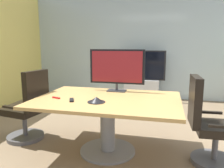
{
  "coord_description": "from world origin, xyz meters",
  "views": [
    {
      "loc": [
        0.63,
        -2.97,
        1.47
      ],
      "look_at": [
        -0.12,
        0.07,
        0.91
      ],
      "focal_mm": 35.75,
      "sensor_mm": 36.0,
      "label": 1
    }
  ],
  "objects_px": {
    "office_chair_left": "(29,111)",
    "conference_phone": "(96,100)",
    "conference_table": "(108,111)",
    "wall_display_unit": "(142,84)",
    "remote_control": "(72,100)",
    "tv_monitor": "(117,68)",
    "office_chair_right": "(208,128)"
  },
  "relations": [
    {
      "from": "office_chair_right",
      "to": "remote_control",
      "type": "distance_m",
      "value": 1.73
    },
    {
      "from": "conference_phone",
      "to": "office_chair_left",
      "type": "bearing_deg",
      "value": 164.75
    },
    {
      "from": "office_chair_left",
      "to": "conference_phone",
      "type": "relative_size",
      "value": 4.95
    },
    {
      "from": "conference_table",
      "to": "remote_control",
      "type": "height_order",
      "value": "remote_control"
    },
    {
      "from": "conference_table",
      "to": "wall_display_unit",
      "type": "relative_size",
      "value": 1.45
    },
    {
      "from": "conference_table",
      "to": "office_chair_right",
      "type": "height_order",
      "value": "office_chair_right"
    },
    {
      "from": "wall_display_unit",
      "to": "remote_control",
      "type": "distance_m",
      "value": 3.33
    },
    {
      "from": "office_chair_left",
      "to": "office_chair_right",
      "type": "bearing_deg",
      "value": 97.54
    },
    {
      "from": "office_chair_right",
      "to": "conference_phone",
      "type": "distance_m",
      "value": 1.42
    },
    {
      "from": "conference_phone",
      "to": "tv_monitor",
      "type": "bearing_deg",
      "value": 82.27
    },
    {
      "from": "office_chair_right",
      "to": "tv_monitor",
      "type": "bearing_deg",
      "value": 66.51
    },
    {
      "from": "wall_display_unit",
      "to": "remote_control",
      "type": "relative_size",
      "value": 7.71
    },
    {
      "from": "conference_table",
      "to": "conference_phone",
      "type": "bearing_deg",
      "value": -109.04
    },
    {
      "from": "conference_table",
      "to": "conference_phone",
      "type": "xyz_separation_m",
      "value": [
        -0.08,
        -0.24,
        0.21
      ]
    },
    {
      "from": "conference_phone",
      "to": "conference_table",
      "type": "bearing_deg",
      "value": 70.96
    },
    {
      "from": "office_chair_left",
      "to": "conference_table",
      "type": "bearing_deg",
      "value": 95.4
    },
    {
      "from": "tv_monitor",
      "to": "conference_phone",
      "type": "height_order",
      "value": "tv_monitor"
    },
    {
      "from": "remote_control",
      "to": "office_chair_left",
      "type": "bearing_deg",
      "value": 135.72
    },
    {
      "from": "conference_table",
      "to": "office_chair_right",
      "type": "xyz_separation_m",
      "value": [
        1.27,
        0.01,
        -0.12
      ]
    },
    {
      "from": "office_chair_left",
      "to": "conference_phone",
      "type": "xyz_separation_m",
      "value": [
        1.19,
        -0.33,
        0.33
      ]
    },
    {
      "from": "office_chair_right",
      "to": "remote_control",
      "type": "height_order",
      "value": "office_chair_right"
    },
    {
      "from": "office_chair_left",
      "to": "office_chair_right",
      "type": "distance_m",
      "value": 2.55
    },
    {
      "from": "conference_table",
      "to": "office_chair_left",
      "type": "distance_m",
      "value": 1.28
    },
    {
      "from": "tv_monitor",
      "to": "remote_control",
      "type": "xyz_separation_m",
      "value": [
        -0.43,
        -0.72,
        -0.35
      ]
    },
    {
      "from": "wall_display_unit",
      "to": "tv_monitor",
      "type": "bearing_deg",
      "value": -92.44
    },
    {
      "from": "conference_table",
      "to": "office_chair_left",
      "type": "height_order",
      "value": "office_chair_left"
    },
    {
      "from": "office_chair_left",
      "to": "conference_phone",
      "type": "distance_m",
      "value": 1.28
    },
    {
      "from": "tv_monitor",
      "to": "remote_control",
      "type": "bearing_deg",
      "value": -120.68
    },
    {
      "from": "remote_control",
      "to": "conference_table",
      "type": "bearing_deg",
      "value": 5.85
    },
    {
      "from": "conference_table",
      "to": "office_chair_left",
      "type": "relative_size",
      "value": 1.74
    },
    {
      "from": "office_chair_right",
      "to": "wall_display_unit",
      "type": "relative_size",
      "value": 0.83
    },
    {
      "from": "office_chair_right",
      "to": "tv_monitor",
      "type": "distance_m",
      "value": 1.5
    }
  ]
}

